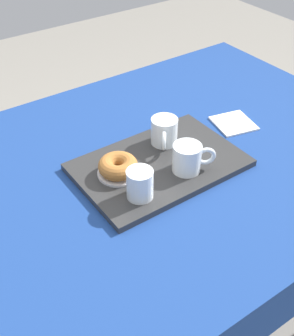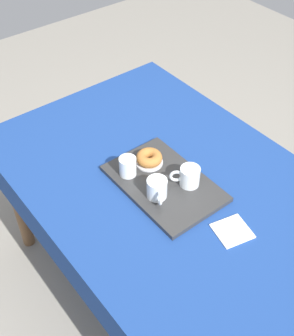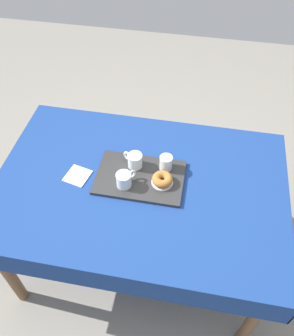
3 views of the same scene
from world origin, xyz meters
name	(u,v)px [view 1 (image 1 of 3)]	position (x,y,z in m)	size (l,w,h in m)	color
ground_plane	(149,315)	(0.00, 0.00, 0.00)	(6.00, 6.00, 0.00)	gray
dining_table	(150,184)	(0.00, 0.00, 0.68)	(1.54, 1.04, 0.76)	navy
serving_tray	(159,165)	(0.01, -0.04, 0.77)	(0.46, 0.30, 0.02)	#2D2D2D
tea_mug_left	(188,159)	(0.05, -0.11, 0.82)	(0.11, 0.08, 0.08)	white
tea_mug_right	(164,132)	(0.07, 0.03, 0.82)	(0.09, 0.11, 0.08)	white
water_glass_near	(140,185)	(-0.12, -0.12, 0.82)	(0.07, 0.07, 0.08)	white
donut_plate_left	(118,173)	(-0.12, -0.01, 0.79)	(0.11, 0.11, 0.01)	silver
sugar_donut_left	(118,166)	(-0.12, -0.01, 0.81)	(0.11, 0.11, 0.04)	#A3662D
paper_napkin	(234,123)	(0.34, 0.01, 0.77)	(0.12, 0.12, 0.01)	white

